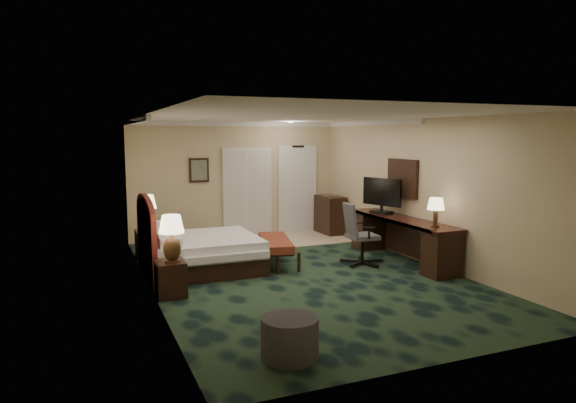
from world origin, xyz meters
name	(u,v)px	position (x,y,z in m)	size (l,w,h in m)	color
floor	(301,275)	(0.00, 0.00, 0.00)	(5.00, 7.50, 0.00)	black
ceiling	(301,116)	(0.00, 0.00, 2.70)	(5.00, 7.50, 0.00)	white
wall_back	(237,180)	(0.00, 3.75, 1.35)	(5.00, 0.00, 2.70)	#C2B093
wall_front	(450,237)	(0.00, -3.75, 1.35)	(5.00, 0.00, 2.70)	#C2B093
wall_left	(149,205)	(-2.50, 0.00, 1.35)	(0.00, 7.50, 2.70)	#C2B093
wall_right	(423,191)	(2.50, 0.00, 1.35)	(0.00, 7.50, 2.70)	#C2B093
crown_molding	(301,119)	(0.00, 0.00, 2.65)	(5.00, 7.50, 0.10)	white
tile_patch	(285,239)	(0.90, 2.90, 0.01)	(3.20, 1.70, 0.01)	beige
headboard	(146,235)	(-2.44, 1.00, 0.70)	(0.12, 2.00, 1.40)	#4D1D15
entry_door	(297,190)	(1.55, 3.72, 1.05)	(1.02, 0.06, 2.18)	white
closet_doors	(247,192)	(0.25, 3.71, 1.05)	(1.20, 0.06, 2.10)	beige
wall_art	(199,170)	(-0.90, 3.71, 1.60)	(0.45, 0.06, 0.55)	#496755
wall_mirror	(402,178)	(2.46, 0.60, 1.55)	(0.05, 0.95, 0.75)	white
bed	(204,253)	(-1.46, 0.98, 0.30)	(1.88, 1.74, 0.60)	white
nightstand_near	(170,279)	(-2.27, -0.33, 0.26)	(0.42, 0.49, 0.53)	black
nightstand_far	(147,244)	(-2.27, 2.35, 0.27)	(0.43, 0.49, 0.53)	black
lamp_near	(172,239)	(-2.24, -0.39, 0.88)	(0.37, 0.37, 0.70)	black
lamp_far	(147,213)	(-2.25, 2.33, 0.88)	(0.37, 0.37, 0.70)	black
bed_bench	(276,252)	(-0.15, 0.82, 0.24)	(0.50, 1.45, 0.49)	maroon
ottoman	(290,338)	(-1.45, -2.99, 0.22)	(0.63, 0.63, 0.45)	#2D2D2D
desk	(401,240)	(2.17, 0.17, 0.41)	(0.62, 2.87, 0.83)	black
tv	(382,196)	(2.15, 0.85, 1.18)	(0.08, 0.91, 0.71)	black
desk_lamp	(436,212)	(2.15, -0.83, 1.08)	(0.29, 0.29, 0.51)	black
desk_chair	(363,234)	(1.36, 0.25, 0.58)	(0.67, 0.63, 1.15)	#454547
minibar	(330,215)	(2.21, 3.20, 0.46)	(0.48, 0.87, 0.92)	black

